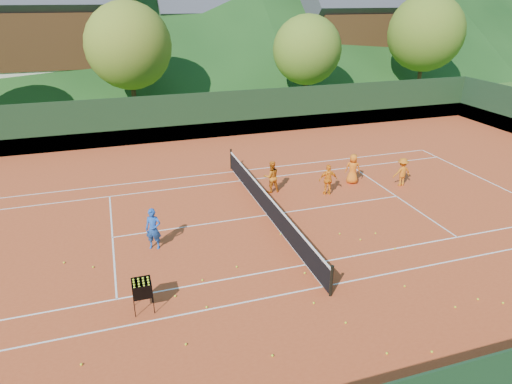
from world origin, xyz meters
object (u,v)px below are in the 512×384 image
object	(u,v)px
student_a	(271,177)
chalet_left	(52,32)
student_b	(328,180)
ball_hopper	(142,289)
student_c	(353,169)
coach	(153,229)
chalet_right	(351,29)
chalet_mid	(216,32)
student_d	(402,172)
tennis_net	(268,204)

from	to	relation	value
student_a	chalet_left	world-z (taller)	chalet_left
student_b	ball_hopper	xyz separation A→B (m)	(-9.05, -6.11, 0.00)
ball_hopper	student_c	bearing A→B (deg)	32.88
coach	chalet_right	world-z (taller)	chalet_right
ball_hopper	chalet_left	distance (m)	35.49
student_a	chalet_mid	distance (m)	32.34
student_d	ball_hopper	bearing A→B (deg)	23.71
student_c	ball_hopper	size ratio (longest dim) A/B	1.52
student_c	ball_hopper	bearing A→B (deg)	57.30
coach	student_b	world-z (taller)	coach
chalet_right	student_b	bearing A→B (deg)	-119.95
coach	chalet_left	xyz separation A→B (m)	(-5.10, 31.31, 4.83)
student_c	student_a	bearing A→B (deg)	21.54
student_a	chalet_mid	size ratio (longest dim) A/B	0.12
student_d	tennis_net	xyz separation A→B (m)	(-7.35, -1.09, -0.21)
ball_hopper	chalet_left	size ratio (longest dim) A/B	0.07
tennis_net	chalet_right	xyz separation A→B (m)	(20.00, 30.00, 4.74)
student_d	chalet_mid	bearing A→B (deg)	-88.67
student_a	student_b	distance (m)	2.66
student_a	chalet_right	world-z (taller)	chalet_right
student_b	chalet_right	bearing A→B (deg)	-110.99
student_c	chalet_mid	bearing A→B (deg)	-67.01
ball_hopper	chalet_mid	bearing A→B (deg)	73.35
ball_hopper	chalet_left	bearing A→B (deg)	97.14
student_a	chalet_right	size ratio (longest dim) A/B	0.13
student_a	tennis_net	xyz separation A→B (m)	(-1.00, -2.33, -0.27)
coach	tennis_net	bearing A→B (deg)	36.72
student_c	coach	bearing A→B (deg)	43.14
student_c	student_d	distance (m)	2.37
student_d	chalet_right	bearing A→B (deg)	-114.66
student_a	student_d	size ratio (longest dim) A/B	1.09
chalet_right	chalet_left	bearing A→B (deg)	-180.00
chalet_mid	chalet_left	bearing A→B (deg)	-165.96
student_c	ball_hopper	world-z (taller)	student_c
student_b	ball_hopper	world-z (taller)	student_b
student_b	chalet_left	world-z (taller)	chalet_left
coach	student_b	bearing A→B (deg)	38.71
chalet_left	student_b	bearing A→B (deg)	-65.00
student_a	ball_hopper	xyz separation A→B (m)	(-6.63, -7.22, -0.03)
coach	chalet_left	size ratio (longest dim) A/B	0.12
chalet_left	tennis_net	bearing A→B (deg)	-71.57
student_c	tennis_net	distance (m)	5.63
tennis_net	ball_hopper	world-z (taller)	tennis_net
student_b	student_c	xyz separation A→B (m)	(1.79, 0.90, 0.01)
student_d	coach	bearing A→B (deg)	10.06
coach	chalet_right	distance (m)	40.25
student_b	student_c	distance (m)	2.00
student_a	student_b	xyz separation A→B (m)	(2.42, -1.11, -0.03)
ball_hopper	student_b	bearing A→B (deg)	34.02
coach	chalet_right	bearing A→B (deg)	73.29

